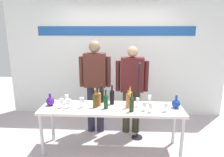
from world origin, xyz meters
TOP-DOWN VIEW (x-y plane):
  - ground_plane at (0.00, 0.00)m, footprint 10.00×10.00m
  - back_wall at (0.00, 1.56)m, footprint 4.89×0.11m
  - display_table at (0.00, 0.00)m, footprint 2.27×0.61m
  - decanter_blue_left at (-1.00, 0.03)m, footprint 0.14×0.14m
  - decanter_blue_right at (1.02, 0.03)m, footprint 0.14×0.14m
  - presenter_left at (-0.35, 0.64)m, footprint 0.59×0.22m
  - presenter_right at (0.35, 0.64)m, footprint 0.61×0.22m
  - wine_bottle_0 at (-0.18, 0.23)m, footprint 0.07×0.07m
  - wine_bottle_1 at (-0.09, -0.05)m, footprint 0.07×0.07m
  - wine_bottle_2 at (-0.26, -0.02)m, footprint 0.07×0.07m
  - wine_bottle_3 at (-0.21, 0.06)m, footprint 0.07×0.07m
  - wine_bottle_4 at (0.00, 0.15)m, footprint 0.07×0.07m
  - wine_bottle_5 at (0.26, -0.00)m, footprint 0.07×0.07m
  - wine_bottle_6 at (0.31, -0.15)m, footprint 0.07×0.07m
  - wine_bottle_7 at (0.30, 0.14)m, footprint 0.07×0.07m
  - wine_glass_left_0 at (-0.76, 0.13)m, footprint 0.06×0.06m
  - wine_glass_left_1 at (-0.79, -0.05)m, footprint 0.07×0.07m
  - wine_glass_left_2 at (-0.47, -0.03)m, footprint 0.07×0.07m
  - wine_glass_left_3 at (-0.68, -0.05)m, footprint 0.07×0.07m
  - wine_glass_right_0 at (0.42, 0.06)m, footprint 0.06×0.06m
  - wine_glass_right_1 at (0.63, 0.22)m, footprint 0.06×0.06m
  - wine_glass_right_2 at (0.60, -0.16)m, footprint 0.06×0.06m
  - wine_glass_right_3 at (0.51, -0.11)m, footprint 0.07×0.07m
  - wine_glass_right_4 at (0.83, -0.13)m, footprint 0.07×0.07m
  - microphone_stand at (0.45, 0.40)m, footprint 0.20×0.20m

SIDE VIEW (x-z plane):
  - ground_plane at x=0.00m, z-range 0.00..0.00m
  - microphone_stand at x=0.45m, z-range -0.24..1.18m
  - display_table at x=0.00m, z-range 0.32..1.07m
  - decanter_blue_left at x=-1.00m, z-range 0.73..0.93m
  - decanter_blue_right at x=1.02m, z-range 0.72..0.93m
  - wine_glass_left_3 at x=-0.68m, z-range 0.78..0.92m
  - wine_glass_right_2 at x=0.60m, z-range 0.79..0.93m
  - wine_glass_right_1 at x=0.63m, z-range 0.79..0.93m
  - wine_glass_right_4 at x=0.83m, z-range 0.79..0.93m
  - wine_glass_right_0 at x=0.42m, z-range 0.79..0.93m
  - wine_glass_right_3 at x=0.51m, z-range 0.79..0.94m
  - wine_glass_left_0 at x=-0.76m, z-range 0.79..0.94m
  - wine_glass_left_1 at x=-0.79m, z-range 0.79..0.94m
  - wine_glass_left_2 at x=-0.47m, z-range 0.79..0.96m
  - wine_bottle_1 at x=-0.09m, z-range 0.73..1.04m
  - wine_bottle_3 at x=-0.21m, z-range 0.73..1.04m
  - wine_bottle_6 at x=0.31m, z-range 0.74..1.04m
  - wine_bottle_7 at x=0.30m, z-range 0.73..1.04m
  - wine_bottle_2 at x=-0.26m, z-range 0.73..1.04m
  - wine_bottle_0 at x=-0.18m, z-range 0.73..1.05m
  - wine_bottle_4 at x=0.00m, z-range 0.73..1.06m
  - wine_bottle_5 at x=0.26m, z-range 0.74..1.05m
  - presenter_right at x=0.35m, z-range 0.12..1.79m
  - presenter_left at x=-0.35m, z-range 0.13..1.90m
  - back_wall at x=0.00m, z-range 0.00..3.00m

